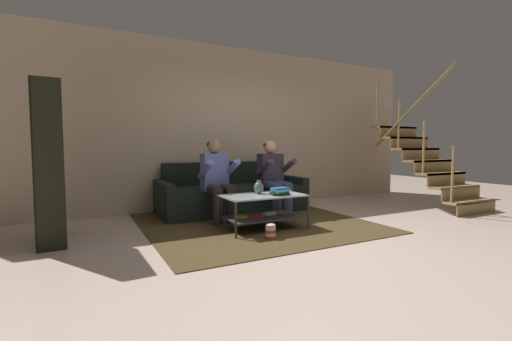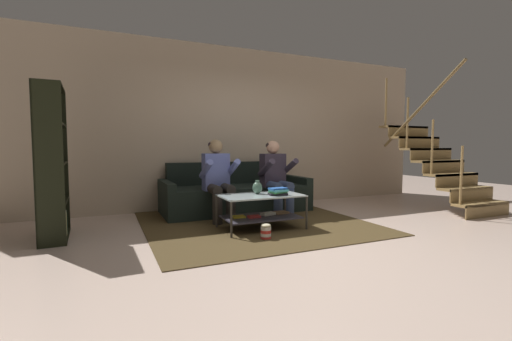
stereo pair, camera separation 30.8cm
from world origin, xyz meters
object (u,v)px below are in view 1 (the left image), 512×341
Objects in this scene: person_seated_left at (217,177)px; bookshelf at (46,181)px; coffee_table at (263,206)px; popcorn_tub at (271,231)px; couch at (232,195)px; person_seated_right at (274,174)px; vase at (259,187)px; book_stack at (280,191)px.

person_seated_left is 2.15m from bookshelf.
popcorn_tub is (-0.17, -0.49, -0.21)m from coffee_table.
popcorn_tub is (-0.29, -1.81, -0.18)m from couch.
bookshelf reaches higher than person_seated_right.
person_seated_right is at bearing 58.12° from popcorn_tub.
person_seated_right is at bearing 46.35° from vase.
person_seated_left reaches higher than vase.
person_seated_left is 0.67× the size of bookshelf.
bookshelf is at bearing 167.69° from coffee_table.
coffee_table is 0.60× the size of bookshelf.
bookshelf is (-2.14, -0.20, 0.05)m from person_seated_left.
vase is 0.98× the size of popcorn_tub.
couch is 1.34× the size of bookshelf.
bookshelf reaches higher than vase.
bookshelf reaches higher than popcorn_tub.
bookshelf is 9.64× the size of popcorn_tub.
bookshelf is (-2.50, 0.55, 0.41)m from coffee_table.
coffee_table is at bearing -95.21° from couch.
person_seated_right is 1.56m from popcorn_tub.
popcorn_tub is (-0.16, -0.59, -0.45)m from vase.
popcorn_tub is (-0.36, -0.37, -0.41)m from book_stack.
book_stack is at bearing -48.51° from vase.
book_stack is at bearing -13.96° from bookshelf.
vase is at bearing -133.65° from person_seated_right.
couch is 2.25× the size of coffee_table.
couch is at bearing 130.17° from person_seated_right.
person_seated_right is 3.11m from bookshelf.
coffee_table is 0.27m from vase.
person_seated_right reaches higher than book_stack.
person_seated_left is at bearing 118.65° from vase.
couch is at bearing 92.74° from book_stack.
person_seated_left is 1.01× the size of person_seated_right.
coffee_table is at bearing -84.06° from vase.
coffee_table is at bearing 71.24° from popcorn_tub.
person_seated_right is 0.89m from vase.
couch is 1.46m from book_stack.
coffee_table is 5.90× the size of vase.
popcorn_tub is at bearing -121.88° from person_seated_right.
popcorn_tub is at bearing -81.04° from person_seated_left.
person_seated_left is at bearing 179.94° from person_seated_right.
bookshelf is (-2.49, 0.44, 0.17)m from vase.
vase is at bearing 95.94° from coffee_table.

